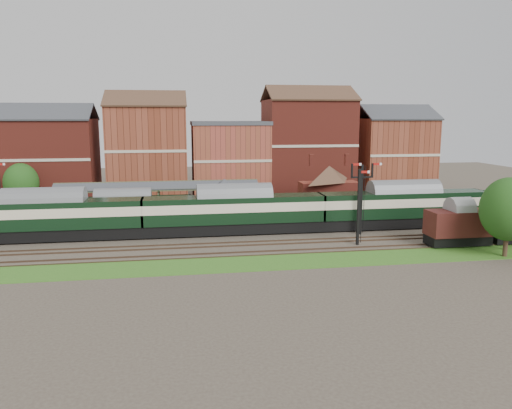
{
  "coord_description": "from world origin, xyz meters",
  "views": [
    {
      "loc": [
        -8.65,
        -55.72,
        13.31
      ],
      "look_at": [
        0.62,
        2.0,
        3.0
      ],
      "focal_mm": 35.0,
      "sensor_mm": 36.0,
      "label": 1
    }
  ],
  "objects": [
    {
      "name": "canopy",
      "position": [
        -11.0,
        9.75,
        4.58
      ],
      "size": [
        26.0,
        3.89,
        4.08
      ],
      "color": "#4A5032",
      "rests_on": "platform"
    },
    {
      "name": "fence",
      "position": [
        0.0,
        18.0,
        0.75
      ],
      "size": [
        90.0,
        0.12,
        1.5
      ],
      "primitive_type": "cube",
      "color": "#193823",
      "rests_on": "ground"
    },
    {
      "name": "grass_front",
      "position": [
        0.0,
        -12.0,
        0.03
      ],
      "size": [
        90.0,
        5.0,
        0.06
      ],
      "primitive_type": "cube",
      "color": "#2D6619",
      "rests_on": "ground"
    },
    {
      "name": "ground",
      "position": [
        0.0,
        0.0,
        0.0
      ],
      "size": [
        160.0,
        160.0,
        0.0
      ],
      "primitive_type": "plane",
      "color": "#473D33",
      "rests_on": "ground"
    },
    {
      "name": "platform_railcar",
      "position": [
        -15.19,
        6.5,
        2.23
      ],
      "size": [
        16.47,
        2.6,
        3.79
      ],
      "color": "black",
      "rests_on": "ground"
    },
    {
      "name": "semaphore_bracket",
      "position": [
        12.04,
        -2.5,
        4.63
      ],
      "size": [
        3.6,
        0.25,
        8.18
      ],
      "color": "black",
      "rests_on": "ground"
    },
    {
      "name": "station_building",
      "position": [
        12.0,
        9.75,
        3.96
      ],
      "size": [
        8.1,
        8.1,
        5.9
      ],
      "color": "maroon",
      "rests_on": "platform"
    },
    {
      "name": "grass_back",
      "position": [
        0.0,
        16.0,
        0.03
      ],
      "size": [
        90.0,
        4.5,
        0.06
      ],
      "primitive_type": "cube",
      "color": "#2D6619",
      "rests_on": "ground"
    },
    {
      "name": "tree_back",
      "position": [
        -30.19,
        17.96,
        4.2
      ],
      "size": [
        4.75,
        4.75,
        6.94
      ],
      "color": "#382619",
      "rests_on": "ground"
    },
    {
      "name": "signal_box",
      "position": [
        -3.0,
        3.25,
        3.19
      ],
      "size": [
        5.4,
        5.4,
        6.0
      ],
      "color": "#677956",
      "rests_on": "ground"
    },
    {
      "name": "yard_lamp",
      "position": [
        24.0,
        -11.5,
        3.99
      ],
      "size": [
        2.6,
        0.22,
        7.0
      ],
      "color": "beige",
      "rests_on": "ground"
    },
    {
      "name": "brick_hut",
      "position": [
        5.0,
        3.25,
        1.2
      ],
      "size": [
        3.2,
        2.64,
        2.94
      ],
      "color": "brown",
      "rests_on": "ground"
    },
    {
      "name": "town_backdrop",
      "position": [
        -0.18,
        25.0,
        7.0
      ],
      "size": [
        69.0,
        10.0,
        16.0
      ],
      "color": "maroon",
      "rests_on": "ground"
    },
    {
      "name": "goods_van_b",
      "position": [
        20.22,
        -9.0,
        2.24
      ],
      "size": [
        6.52,
        2.82,
        3.95
      ],
      "color": "black",
      "rests_on": "ground"
    },
    {
      "name": "tree_far",
      "position": [
        22.4,
        -13.66,
        4.66
      ],
      "size": [
        5.28,
        5.28,
        7.71
      ],
      "color": "#382619",
      "rests_on": "ground"
    },
    {
      "name": "semaphore_siding",
      "position": [
        10.02,
        -7.0,
        4.16
      ],
      "size": [
        1.23,
        0.25,
        8.0
      ],
      "color": "black",
      "rests_on": "ground"
    },
    {
      "name": "platform",
      "position": [
        -5.0,
        9.75,
        0.5
      ],
      "size": [
        55.0,
        3.4,
        1.0
      ],
      "primitive_type": "cube",
      "color": "#2D2D2D",
      "rests_on": "ground"
    },
    {
      "name": "dmu_train",
      "position": [
        -2.2,
        0.0,
        2.75
      ],
      "size": [
        61.62,
        3.23,
        4.73
      ],
      "color": "black",
      "rests_on": "ground"
    }
  ]
}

